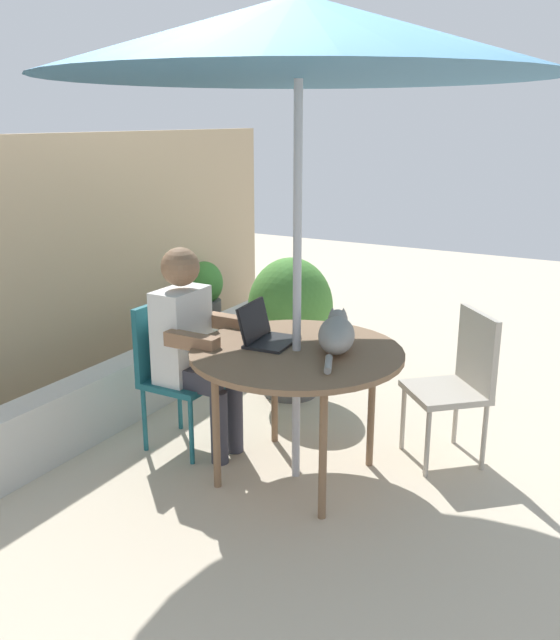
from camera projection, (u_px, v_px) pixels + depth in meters
The scene contains 12 objects.
ground_plane at pixel (296, 475), 3.81m from camera, with size 14.00×14.00×0.00m, color beige.
fence_back at pixel (29, 277), 4.48m from camera, with size 5.55×0.08×1.81m, color tan.
planter_wall_low at pixel (112, 396), 4.38m from camera, with size 4.99×0.20×0.40m, color beige.
patio_table at pixel (297, 360), 3.62m from camera, with size 1.13×1.13×0.73m.
patio_umbrella at pixel (299, 37), 3.17m from camera, with size 2.46×2.46×2.45m.
chair_occupied at pixel (171, 364), 4.06m from camera, with size 0.40×0.40×0.87m.
chair_empty at pixel (460, 376), 3.87m from camera, with size 0.56×0.56×0.87m.
person_seated at pixel (192, 340), 3.94m from camera, with size 0.48×0.48×1.21m.
laptop at pixel (263, 331), 3.71m from camera, with size 0.32×0.28×0.21m.
cat at pixel (337, 334), 3.59m from camera, with size 0.62×0.33×0.17m.
potted_plant_near_fence at pixel (290, 319), 4.78m from camera, with size 0.59×0.59×0.99m.
potted_plant_by_chair at pixel (205, 299), 6.03m from camera, with size 0.32×0.32×0.71m.
Camera 1 is at (-3.02, -1.59, 1.91)m, focal length 38.53 mm.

